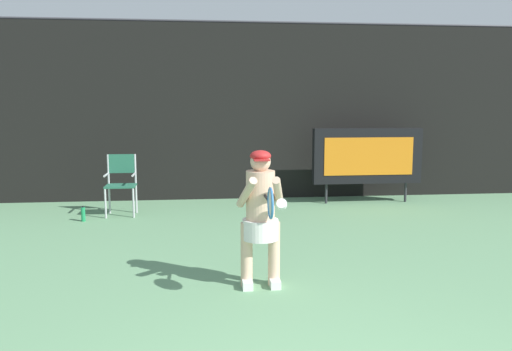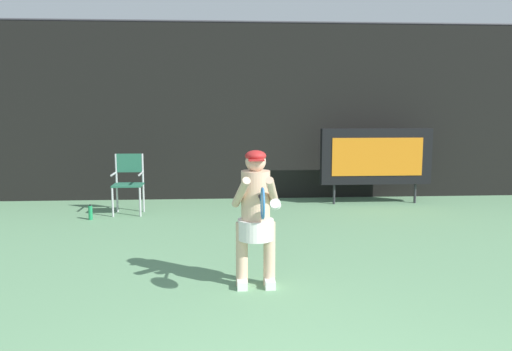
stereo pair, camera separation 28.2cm
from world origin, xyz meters
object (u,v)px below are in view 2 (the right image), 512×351
Objects in this scene: scoreboard at (376,156)px; tennis_player at (256,213)px; umpire_chair at (128,180)px; tennis_racket at (263,203)px; water_bottle at (90,213)px.

scoreboard is 1.48× the size of tennis_player.
umpire_chair is 1.79× the size of tennis_racket.
water_bottle is (-5.31, -1.11, -0.82)m from scoreboard.
umpire_chair is 0.73× the size of tennis_player.
scoreboard is 8.30× the size of water_bottle.
tennis_player is (-2.69, -4.53, -0.13)m from scoreboard.
tennis_player reaches higher than tennis_racket.
tennis_racket is (-2.66, -5.07, 0.08)m from scoreboard.
tennis_player is 2.47× the size of tennis_racket.
tennis_racket is at bearing -117.67° from scoreboard.
umpire_chair is 4.08× the size of water_bottle.
tennis_player is at bearing -62.27° from umpire_chair.
scoreboard is 5.27m from tennis_player.
water_bottle is (-0.58, -0.47, -0.50)m from umpire_chair.
water_bottle is 4.37m from tennis_player.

